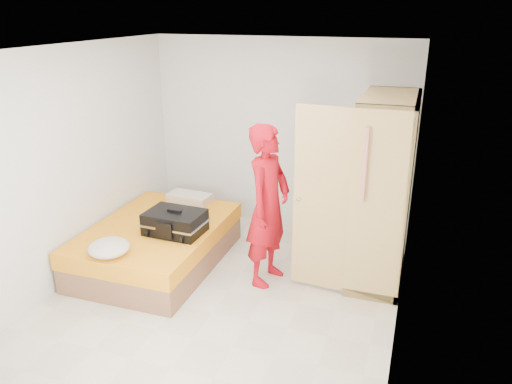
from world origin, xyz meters
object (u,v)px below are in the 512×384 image
(bed, at_px, (158,244))
(person, at_px, (268,206))
(wardrobe, at_px, (377,196))
(round_cushion, at_px, (109,248))
(suitcase, at_px, (175,222))

(bed, xyz_separation_m, person, (1.38, 0.06, 0.66))
(wardrobe, bearing_deg, round_cushion, -152.47)
(bed, xyz_separation_m, suitcase, (0.31, -0.10, 0.38))
(person, height_order, suitcase, person)
(suitcase, bearing_deg, bed, 164.29)
(wardrobe, distance_m, round_cushion, 2.95)
(bed, distance_m, round_cushion, 0.89)
(person, relative_size, round_cushion, 4.21)
(bed, height_order, round_cushion, round_cushion)
(bed, relative_size, person, 1.11)
(person, xyz_separation_m, suitcase, (-1.07, -0.16, -0.28))
(bed, relative_size, wardrobe, 0.96)
(bed, relative_size, round_cushion, 4.67)
(bed, relative_size, suitcase, 2.95)
(bed, bearing_deg, wardrobe, 11.93)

